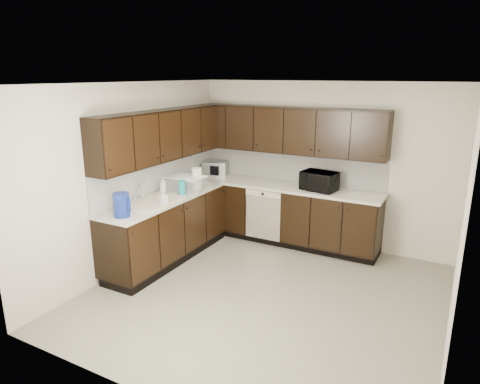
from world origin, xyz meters
name	(u,v)px	position (x,y,z in m)	size (l,w,h in m)	color
floor	(265,295)	(0.00, 0.00, 0.00)	(4.00, 4.00, 0.00)	gray
ceiling	(268,84)	(0.00, 0.00, 2.50)	(4.00, 4.00, 0.00)	white
wall_back	(321,165)	(0.00, 2.00, 1.25)	(4.00, 0.02, 2.50)	beige
wall_left	(132,177)	(-2.00, 0.00, 1.25)	(0.02, 4.00, 2.50)	beige
wall_right	(463,225)	(2.00, 0.00, 1.25)	(0.02, 4.00, 2.50)	beige
wall_front	(153,262)	(0.00, -2.00, 1.25)	(4.00, 0.02, 2.50)	beige
lower_cabinets	(236,223)	(-1.01, 1.11, 0.41)	(3.00, 2.80, 0.90)	black
countertop	(236,191)	(-1.01, 1.11, 0.92)	(3.03, 2.83, 0.04)	beige
backsplash	(231,169)	(-1.22, 1.32, 1.18)	(3.00, 2.80, 0.48)	silver
upper_cabinets	(233,132)	(-1.10, 1.20, 1.77)	(3.00, 2.80, 0.70)	black
dishwasher	(263,212)	(-0.70, 1.41, 0.55)	(0.58, 0.04, 0.78)	beige
sink	(152,207)	(-1.68, -0.01, 0.88)	(0.54, 0.82, 0.42)	beige
microwave	(319,181)	(0.09, 1.65, 1.08)	(0.50, 0.34, 0.28)	black
soap_bottle_a	(164,198)	(-1.48, 0.00, 1.03)	(0.08, 0.09, 0.19)	gray
soap_bottle_b	(163,185)	(-1.83, 0.43, 1.06)	(0.09, 0.10, 0.25)	gray
toaster_oven	(215,168)	(-1.75, 1.73, 1.06)	(0.38, 0.29, 0.24)	#AAAAAC
storage_bin	(187,183)	(-1.64, 0.74, 1.04)	(0.50, 0.37, 0.20)	silver
blue_pitcher	(121,205)	(-1.61, -0.64, 1.09)	(0.20, 0.20, 0.29)	navy
teal_tumbler	(182,188)	(-1.54, 0.49, 1.04)	(0.09, 0.09, 0.21)	#0E949B
paper_towel_roll	(197,179)	(-1.52, 0.84, 1.10)	(0.15, 0.15, 0.33)	silver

